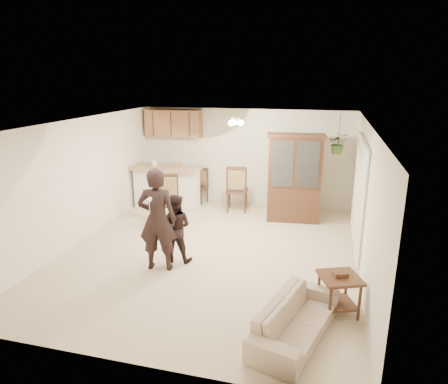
% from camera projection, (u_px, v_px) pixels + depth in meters
% --- Properties ---
extents(floor, '(6.50, 6.50, 0.00)m').
position_uv_depth(floor, '(210.00, 252.00, 7.78)').
color(floor, beige).
rests_on(floor, ground).
extents(ceiling, '(5.50, 6.50, 0.02)m').
position_uv_depth(ceiling, '(209.00, 123.00, 7.08)').
color(ceiling, silver).
rests_on(ceiling, wall_back).
extents(wall_back, '(5.50, 0.02, 2.50)m').
position_uv_depth(wall_back, '(245.00, 157.00, 10.45)').
color(wall_back, white).
rests_on(wall_back, ground).
extents(wall_front, '(5.50, 0.02, 2.50)m').
position_uv_depth(wall_front, '(126.00, 269.00, 4.41)').
color(wall_front, white).
rests_on(wall_front, ground).
extents(wall_left, '(0.02, 6.50, 2.50)m').
position_uv_depth(wall_left, '(80.00, 181.00, 8.09)').
color(wall_left, white).
rests_on(wall_left, ground).
extents(wall_right, '(0.02, 6.50, 2.50)m').
position_uv_depth(wall_right, '(365.00, 202.00, 6.76)').
color(wall_right, white).
rests_on(wall_right, ground).
extents(breakfast_bar, '(1.60, 0.55, 1.00)m').
position_uv_depth(breakfast_bar, '(167.00, 189.00, 10.27)').
color(breakfast_bar, white).
rests_on(breakfast_bar, floor).
extents(bar_top, '(1.75, 0.70, 0.08)m').
position_uv_depth(bar_top, '(166.00, 168.00, 10.11)').
color(bar_top, tan).
rests_on(bar_top, breakfast_bar).
extents(upper_cabinets, '(1.50, 0.34, 0.70)m').
position_uv_depth(upper_cabinets, '(174.00, 123.00, 10.50)').
color(upper_cabinets, brown).
rests_on(upper_cabinets, wall_back).
extents(vertical_blinds, '(0.06, 2.30, 2.10)m').
position_uv_depth(vertical_blinds, '(358.00, 195.00, 7.65)').
color(vertical_blinds, silver).
rests_on(vertical_blinds, wall_right).
extents(ceiling_fixture, '(0.36, 0.36, 0.20)m').
position_uv_depth(ceiling_fixture, '(235.00, 122.00, 8.17)').
color(ceiling_fixture, beige).
rests_on(ceiling_fixture, ceiling).
extents(hanging_plant, '(0.43, 0.37, 0.48)m').
position_uv_depth(hanging_plant, '(338.00, 143.00, 8.93)').
color(hanging_plant, '#2A5C25').
rests_on(hanging_plant, ceiling).
extents(plant_cord, '(0.01, 0.01, 0.65)m').
position_uv_depth(plant_cord, '(339.00, 129.00, 8.84)').
color(plant_cord, black).
rests_on(plant_cord, ceiling).
extents(sofa, '(1.24, 2.00, 0.73)m').
position_uv_depth(sofa, '(297.00, 312.00, 5.18)').
color(sofa, beige).
rests_on(sofa, floor).
extents(adult, '(0.72, 0.53, 1.80)m').
position_uv_depth(adult, '(157.00, 221.00, 6.89)').
color(adult, black).
rests_on(adult, floor).
extents(child, '(0.70, 0.56, 1.35)m').
position_uv_depth(child, '(175.00, 226.00, 7.26)').
color(child, black).
rests_on(child, floor).
extents(china_hutch, '(1.35, 0.63, 2.05)m').
position_uv_depth(china_hutch, '(294.00, 179.00, 9.23)').
color(china_hutch, '#381C14').
rests_on(china_hutch, floor).
extents(side_table, '(0.70, 0.70, 0.65)m').
position_uv_depth(side_table, '(339.00, 294.00, 5.70)').
color(side_table, '#381C14').
rests_on(side_table, floor).
extents(chair_bar, '(0.60, 0.60, 1.16)m').
position_uv_depth(chair_bar, '(167.00, 211.00, 9.13)').
color(chair_bar, '#381C14').
rests_on(chair_bar, floor).
extents(chair_hutch_left, '(0.49, 0.49, 0.94)m').
position_uv_depth(chair_hutch_left, '(199.00, 193.00, 10.75)').
color(chair_hutch_left, '#381C14').
rests_on(chair_hutch_left, floor).
extents(chair_hutch_right, '(0.59, 0.59, 1.19)m').
position_uv_depth(chair_hutch_right, '(237.00, 198.00, 10.10)').
color(chair_hutch_right, '#381C14').
rests_on(chair_hutch_right, floor).
extents(controller_adult, '(0.07, 0.17, 0.05)m').
position_uv_depth(controller_adult, '(149.00, 200.00, 6.34)').
color(controller_adult, white).
rests_on(controller_adult, adult).
extents(controller_child, '(0.04, 0.11, 0.03)m').
position_uv_depth(controller_child, '(170.00, 226.00, 6.95)').
color(controller_child, white).
rests_on(controller_child, child).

